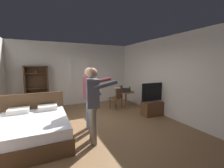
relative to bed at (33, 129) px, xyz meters
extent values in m
plane|color=olive|center=(1.59, 0.12, -0.30)|extent=(6.31, 6.31, 0.00)
cube|color=silver|center=(1.59, 3.05, 1.10)|extent=(5.48, 0.12, 2.81)
cube|color=silver|center=(4.26, 0.12, 1.10)|extent=(0.12, 5.98, 2.81)
cube|color=white|center=(1.41, 2.97, 0.72)|extent=(0.08, 0.08, 2.05)
cube|color=white|center=(2.26, 2.97, 0.72)|extent=(0.08, 0.08, 2.05)
cube|color=white|center=(1.83, 2.97, 1.79)|extent=(0.93, 0.08, 0.08)
cube|color=#4C331E|center=(0.00, -0.08, -0.13)|extent=(1.60, 1.93, 0.35)
cube|color=white|center=(0.00, -0.08, 0.16)|extent=(1.54, 1.87, 0.22)
cube|color=#4C331E|center=(0.00, 0.85, 0.21)|extent=(1.60, 0.08, 1.02)
cube|color=white|center=(-0.35, 0.59, 0.33)|extent=(0.50, 0.34, 0.12)
cube|color=white|center=(0.35, 0.59, 0.33)|extent=(0.50, 0.34, 0.12)
cube|color=#4C331E|center=(-0.39, 2.79, 0.59)|extent=(0.06, 0.32, 1.79)
cube|color=#4C331E|center=(0.43, 2.79, 0.59)|extent=(0.06, 0.32, 1.79)
cube|color=#4C331E|center=(0.02, 2.79, 1.47)|extent=(0.89, 0.32, 0.04)
cube|color=#4C331E|center=(0.02, 2.94, 0.59)|extent=(0.89, 0.02, 1.79)
cube|color=#4C331E|center=(0.02, 2.79, -0.01)|extent=(0.83, 0.32, 0.03)
cube|color=#4C331E|center=(0.02, 2.79, 0.59)|extent=(0.83, 0.32, 0.03)
cube|color=#4C331E|center=(0.02, 2.79, 1.19)|extent=(0.83, 0.32, 0.03)
cylinder|color=brown|center=(0.02, 2.79, 1.25)|extent=(0.06, 0.06, 0.09)
cube|color=brown|center=(3.90, 0.26, -0.05)|extent=(0.91, 0.40, 0.50)
cube|color=black|center=(3.90, 0.24, 0.57)|extent=(1.11, 0.05, 0.65)
cube|color=teal|center=(3.90, 0.27, 0.57)|extent=(1.05, 0.01, 0.59)
cylinder|color=brown|center=(3.43, 1.49, 0.03)|extent=(0.08, 0.08, 0.67)
cylinder|color=brown|center=(3.43, 1.49, -0.29)|extent=(0.42, 0.42, 0.03)
cylinder|color=brown|center=(3.43, 1.49, 0.38)|extent=(0.70, 0.70, 0.03)
cube|color=black|center=(3.40, 1.49, 0.41)|extent=(0.36, 0.29, 0.02)
cube|color=black|center=(3.37, 1.38, 0.52)|extent=(0.36, 0.26, 0.08)
cube|color=#0E3F54|center=(3.37, 1.38, 0.52)|extent=(0.32, 0.23, 0.06)
cylinder|color=#264F0D|center=(3.57, 1.41, 0.49)|extent=(0.06, 0.06, 0.19)
cylinder|color=#264F0D|center=(3.57, 1.41, 0.61)|extent=(0.03, 0.03, 0.05)
cylinder|color=brown|center=(3.06, 1.75, -0.08)|extent=(0.04, 0.04, 0.45)
cylinder|color=brown|center=(2.75, 1.62, -0.08)|extent=(0.04, 0.04, 0.45)
cylinder|color=brown|center=(3.19, 1.44, -0.08)|extent=(0.04, 0.04, 0.45)
cylinder|color=brown|center=(2.88, 1.31, -0.08)|extent=(0.04, 0.04, 0.45)
cube|color=brown|center=(2.97, 1.53, 0.17)|extent=(0.55, 0.55, 0.04)
cube|color=brown|center=(3.04, 1.38, 0.44)|extent=(0.40, 0.20, 0.50)
cylinder|color=gray|center=(1.32, -0.53, 0.14)|extent=(0.15, 0.15, 0.89)
cylinder|color=gray|center=(1.27, -0.79, 0.14)|extent=(0.15, 0.15, 0.89)
cube|color=#4C4C56|center=(1.29, -0.66, 0.90)|extent=(0.35, 0.52, 0.63)
sphere|color=tan|center=(1.29, -0.66, 1.34)|extent=(0.24, 0.24, 0.24)
cylinder|color=#4C4C56|center=(1.43, -0.42, 1.01)|extent=(0.35, 0.16, 0.51)
cylinder|color=#4C4C56|center=(1.49, -0.97, 1.09)|extent=(0.53, 0.19, 0.21)
cube|color=white|center=(1.74, -1.04, 1.03)|extent=(0.12, 0.06, 0.04)
cylinder|color=slate|center=(1.43, 0.17, 0.14)|extent=(0.15, 0.15, 0.88)
cylinder|color=slate|center=(1.42, -0.06, 0.14)|extent=(0.15, 0.15, 0.88)
cube|color=brown|center=(1.42, 0.05, 0.89)|extent=(0.26, 0.42, 0.62)
sphere|color=#D8AD8C|center=(1.42, 0.05, 1.33)|extent=(0.24, 0.24, 0.24)
cylinder|color=brown|center=(1.52, 0.28, 1.00)|extent=(0.34, 0.09, 0.50)
cylinder|color=brown|center=(1.70, -0.18, 1.11)|extent=(0.55, 0.09, 0.18)
cube|color=white|center=(1.97, -0.21, 1.06)|extent=(0.12, 0.04, 0.04)
cube|color=#1E2D38|center=(0.56, 1.99, -0.10)|extent=(0.58, 0.41, 0.41)
camera|label=1|loc=(0.31, -3.87, 1.52)|focal=23.69mm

